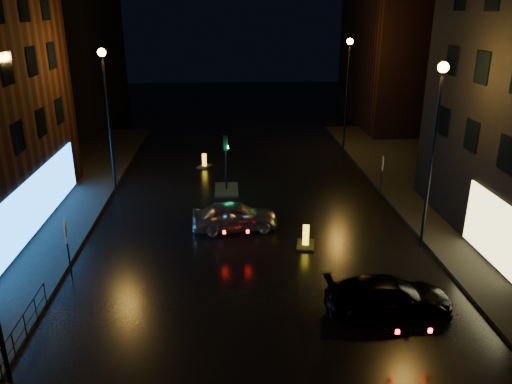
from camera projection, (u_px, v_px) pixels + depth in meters
ground at (265, 330)px, 17.23m from camera, size 120.00×120.00×0.00m
building_far_left at (65, 46)px, 46.56m from camera, size 8.00×16.00×14.00m
building_far_right at (399, 58)px, 45.95m from camera, size 8.00×14.00×12.00m
street_lamp_lfar at (107, 100)px, 27.92m from camera, size 0.44×0.44×8.37m
street_lamp_rnear at (435, 129)px, 21.36m from camera, size 0.44×0.44×8.37m
street_lamp_rfar at (348, 78)px, 36.32m from camera, size 0.44×0.44×8.37m
traffic_signal at (226, 183)px, 30.08m from camera, size 1.40×2.40×3.45m
guard_railing at (12, 339)px, 15.57m from camera, size 0.05×6.04×1.00m
silver_hatchback at (235, 216)px, 24.78m from camera, size 4.34×2.00×1.44m
dark_sedan at (389, 296)px, 18.01m from camera, size 4.61×1.88×1.34m
bollard_near at (306, 242)px, 23.17m from camera, size 1.02×1.34×1.06m
bollard_far at (205, 164)px, 34.63m from camera, size 1.11×1.29×0.95m
road_sign_left at (66, 237)px, 20.00m from camera, size 0.21×0.58×2.44m
road_sign_right at (382, 167)px, 29.01m from camera, size 0.18×0.56×2.32m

